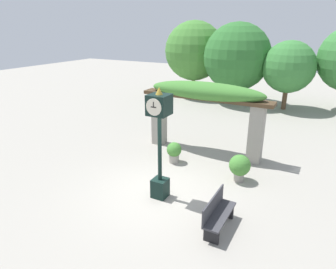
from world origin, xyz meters
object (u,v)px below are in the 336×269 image
object	(u,v)px
potted_plant_near_left	(174,151)
park_bench	(218,214)
potted_plant_near_right	(240,166)
pedestal_clock	(160,137)

from	to	relation	value
potted_plant_near_left	park_bench	distance (m)	4.09
potted_plant_near_right	park_bench	size ratio (longest dim) A/B	0.65
pedestal_clock	potted_plant_near_left	world-z (taller)	pedestal_clock
park_bench	potted_plant_near_right	bearing A→B (deg)	4.44
park_bench	pedestal_clock	bearing A→B (deg)	72.99
pedestal_clock	potted_plant_near_right	xyz separation A→B (m)	(1.82, 2.10, -1.38)
potted_plant_near_right	park_bench	distance (m)	2.74
potted_plant_near_right	pedestal_clock	bearing A→B (deg)	-130.90
pedestal_clock	potted_plant_near_left	bearing A→B (deg)	107.60
pedestal_clock	potted_plant_near_right	size ratio (longest dim) A/B	3.62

